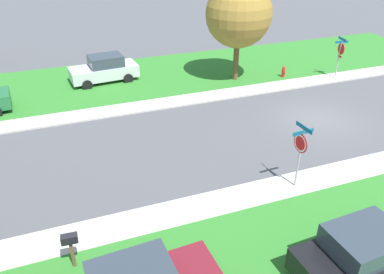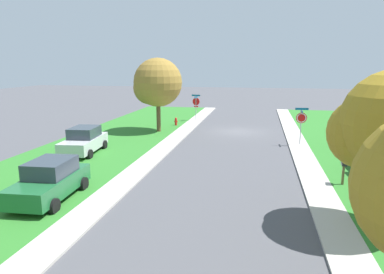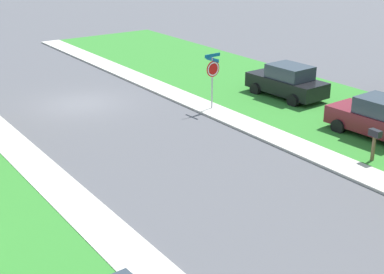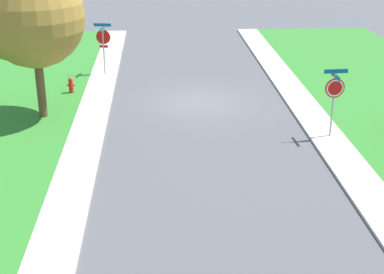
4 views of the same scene
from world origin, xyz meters
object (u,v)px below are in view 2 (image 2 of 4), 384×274
car_green_kerbside_mid (50,181)px  car_black_far_down_street (368,138)px  stop_sign_far_corner (301,120)px  tree_corner_large (156,84)px  car_silver_behind_trees (84,141)px  fire_hydrant (176,122)px  mailbox (344,166)px  stop_sign_near_corner (196,103)px

car_green_kerbside_mid → car_black_far_down_street: bearing=-142.8°
car_black_far_down_street → stop_sign_far_corner: bearing=-7.9°
car_black_far_down_street → tree_corner_large: (16.17, -3.79, 3.29)m
car_silver_behind_trees → car_black_far_down_street: same height
car_black_far_down_street → fire_hydrant: (15.18, -6.89, -0.44)m
mailbox → car_black_far_down_street: bearing=-112.2°
car_black_far_down_street → mailbox: (3.25, 7.95, 0.14)m
car_green_kerbside_mid → car_black_far_down_street: same height
car_silver_behind_trees → stop_sign_far_corner: bearing=-160.2°
car_silver_behind_trees → car_black_far_down_street: size_ratio=1.02×
car_silver_behind_trees → car_black_far_down_street: (-18.65, -4.53, 0.00)m
tree_corner_large → mailbox: bearing=137.7°
car_green_kerbside_mid → tree_corner_large: size_ratio=0.69×
car_green_kerbside_mid → tree_corner_large: 16.39m
stop_sign_far_corner → car_black_far_down_street: (-4.37, 0.61, -1.01)m
stop_sign_far_corner → car_silver_behind_trees: stop_sign_far_corner is taller
tree_corner_large → mailbox: 17.75m
car_silver_behind_trees → car_green_kerbside_mid: 8.13m
car_green_kerbside_mid → fire_hydrant: (-0.97, -19.15, -0.44)m
car_green_kerbside_mid → car_black_far_down_street: (-16.15, -12.26, 0.00)m
stop_sign_far_corner → tree_corner_large: bearing=-15.1°
car_green_kerbside_mid → car_black_far_down_street: size_ratio=1.00×
stop_sign_near_corner → mailbox: bearing=120.3°
tree_corner_large → mailbox: tree_corner_large is taller
tree_corner_large → fire_hydrant: size_ratio=7.68×
car_silver_behind_trees → fire_hydrant: (-3.47, -11.42, -0.44)m
car_black_far_down_street → tree_corner_large: 16.93m
car_black_far_down_street → tree_corner_large: bearing=-13.2°
fire_hydrant → tree_corner_large: bearing=72.3°
stop_sign_near_corner → car_green_kerbside_mid: (2.34, 22.40, -1.00)m
stop_sign_near_corner → mailbox: (-10.57, 18.09, -0.87)m
stop_sign_near_corner → fire_hydrant: 3.80m
car_silver_behind_trees → mailbox: 15.78m
fire_hydrant → mailbox: bearing=128.8°
tree_corner_large → mailbox: (-12.92, 11.75, -3.16)m
tree_corner_large → car_green_kerbside_mid: bearing=90.1°
stop_sign_near_corner → mailbox: stop_sign_near_corner is taller
fire_hydrant → car_black_far_down_street: bearing=155.6°
stop_sign_near_corner → car_silver_behind_trees: 15.47m
stop_sign_near_corner → car_silver_behind_trees: (4.84, 14.66, -1.00)m
stop_sign_far_corner → tree_corner_large: size_ratio=0.43×
stop_sign_far_corner → fire_hydrant: size_ratio=3.34×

